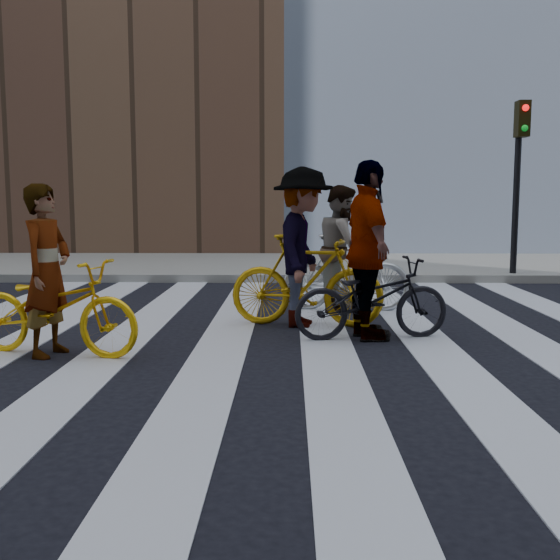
{
  "coord_description": "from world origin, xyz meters",
  "views": [
    {
      "loc": [
        0.16,
        -7.03,
        1.53
      ],
      "look_at": [
        0.05,
        0.3,
        0.63
      ],
      "focal_mm": 42.0,
      "sensor_mm": 36.0,
      "label": 1
    }
  ],
  "objects_px": {
    "rider_right": "(303,248)",
    "rider_rear": "(368,251)",
    "rider_left": "(47,271)",
    "bike_yellow_right": "(307,281)",
    "bike_silver_mid": "(346,273)",
    "bike_yellow_left": "(54,308)",
    "traffic_signal": "(519,159)",
    "rider_mid": "(342,249)",
    "bike_dark_rear": "(372,299)"
  },
  "relations": [
    {
      "from": "traffic_signal",
      "to": "bike_silver_mid",
      "type": "distance_m",
      "value": 5.13
    },
    {
      "from": "bike_silver_mid",
      "to": "bike_yellow_right",
      "type": "distance_m",
      "value": 1.26
    },
    {
      "from": "rider_mid",
      "to": "rider_rear",
      "type": "xyz_separation_m",
      "value": [
        0.13,
        -1.86,
        0.12
      ]
    },
    {
      "from": "bike_silver_mid",
      "to": "bike_yellow_left",
      "type": "bearing_deg",
      "value": 136.38
    },
    {
      "from": "traffic_signal",
      "to": "rider_mid",
      "type": "relative_size",
      "value": 1.92
    },
    {
      "from": "bike_dark_rear",
      "to": "rider_mid",
      "type": "relative_size",
      "value": 1.0
    },
    {
      "from": "bike_silver_mid",
      "to": "rider_mid",
      "type": "relative_size",
      "value": 1.02
    },
    {
      "from": "rider_right",
      "to": "rider_rear",
      "type": "height_order",
      "value": "rider_rear"
    },
    {
      "from": "traffic_signal",
      "to": "rider_rear",
      "type": "height_order",
      "value": "traffic_signal"
    },
    {
      "from": "bike_dark_rear",
      "to": "rider_left",
      "type": "distance_m",
      "value": 3.4
    },
    {
      "from": "bike_silver_mid",
      "to": "bike_dark_rear",
      "type": "bearing_deg",
      "value": -170.42
    },
    {
      "from": "bike_silver_mid",
      "to": "rider_left",
      "type": "bearing_deg",
      "value": 135.93
    },
    {
      "from": "traffic_signal",
      "to": "bike_yellow_left",
      "type": "xyz_separation_m",
      "value": [
        -6.57,
        -6.03,
        -1.8
      ]
    },
    {
      "from": "bike_silver_mid",
      "to": "rider_left",
      "type": "height_order",
      "value": "rider_left"
    },
    {
      "from": "rider_right",
      "to": "rider_rear",
      "type": "bearing_deg",
      "value": -127.38
    },
    {
      "from": "bike_yellow_left",
      "to": "rider_left",
      "type": "relative_size",
      "value": 1.07
    },
    {
      "from": "bike_yellow_right",
      "to": "traffic_signal",
      "type": "bearing_deg",
      "value": -32.58
    },
    {
      "from": "rider_mid",
      "to": "rider_rear",
      "type": "relative_size",
      "value": 0.88
    },
    {
      "from": "bike_yellow_left",
      "to": "rider_rear",
      "type": "relative_size",
      "value": 0.92
    },
    {
      "from": "bike_yellow_right",
      "to": "rider_right",
      "type": "height_order",
      "value": "rider_right"
    },
    {
      "from": "bike_dark_rear",
      "to": "bike_silver_mid",
      "type": "bearing_deg",
      "value": -6.1
    },
    {
      "from": "bike_yellow_left",
      "to": "bike_dark_rear",
      "type": "distance_m",
      "value": 3.33
    },
    {
      "from": "bike_dark_rear",
      "to": "rider_rear",
      "type": "bearing_deg",
      "value": 79.93
    },
    {
      "from": "rider_rear",
      "to": "bike_dark_rear",
      "type": "bearing_deg",
      "value": -100.07
    },
    {
      "from": "traffic_signal",
      "to": "rider_left",
      "type": "bearing_deg",
      "value": -137.66
    },
    {
      "from": "bike_yellow_left",
      "to": "bike_yellow_right",
      "type": "xyz_separation_m",
      "value": [
        2.53,
        1.55,
        0.08
      ]
    },
    {
      "from": "traffic_signal",
      "to": "bike_silver_mid",
      "type": "height_order",
      "value": "traffic_signal"
    },
    {
      "from": "bike_yellow_left",
      "to": "rider_right",
      "type": "height_order",
      "value": "rider_right"
    },
    {
      "from": "traffic_signal",
      "to": "rider_left",
      "type": "distance_m",
      "value": 9.07
    },
    {
      "from": "bike_yellow_right",
      "to": "rider_right",
      "type": "bearing_deg",
      "value": 99.46
    },
    {
      "from": "traffic_signal",
      "to": "bike_yellow_left",
      "type": "relative_size",
      "value": 1.83
    },
    {
      "from": "traffic_signal",
      "to": "bike_yellow_left",
      "type": "bearing_deg",
      "value": -137.44
    },
    {
      "from": "traffic_signal",
      "to": "bike_yellow_right",
      "type": "relative_size",
      "value": 1.79
    },
    {
      "from": "rider_left",
      "to": "bike_yellow_right",
      "type": "bearing_deg",
      "value": -45.64
    },
    {
      "from": "bike_silver_mid",
      "to": "bike_yellow_right",
      "type": "xyz_separation_m",
      "value": [
        -0.57,
        -1.12,
        0.03
      ]
    },
    {
      "from": "rider_mid",
      "to": "rider_right",
      "type": "xyz_separation_m",
      "value": [
        -0.57,
        -1.12,
        0.09
      ]
    },
    {
      "from": "bike_yellow_right",
      "to": "rider_right",
      "type": "distance_m",
      "value": 0.4
    },
    {
      "from": "bike_yellow_left",
      "to": "rider_left",
      "type": "xyz_separation_m",
      "value": [
        -0.05,
        0.0,
        0.37
      ]
    },
    {
      "from": "bike_silver_mid",
      "to": "bike_dark_rear",
      "type": "xyz_separation_m",
      "value": [
        0.13,
        -1.86,
        -0.08
      ]
    },
    {
      "from": "traffic_signal",
      "to": "bike_yellow_right",
      "type": "xyz_separation_m",
      "value": [
        -4.04,
        -4.48,
        -1.72
      ]
    },
    {
      "from": "bike_yellow_right",
      "to": "bike_dark_rear",
      "type": "bearing_deg",
      "value": -127.38
    },
    {
      "from": "bike_dark_rear",
      "to": "rider_rear",
      "type": "xyz_separation_m",
      "value": [
        -0.05,
        0.0,
        0.53
      ]
    },
    {
      "from": "rider_mid",
      "to": "rider_right",
      "type": "relative_size",
      "value": 0.9
    },
    {
      "from": "rider_left",
      "to": "traffic_signal",
      "type": "bearing_deg",
      "value": -34.33
    },
    {
      "from": "bike_yellow_right",
      "to": "rider_rear",
      "type": "bearing_deg",
      "value": -129.5
    },
    {
      "from": "rider_right",
      "to": "bike_silver_mid",
      "type": "bearing_deg",
      "value": -19.43
    },
    {
      "from": "bike_silver_mid",
      "to": "bike_yellow_right",
      "type": "relative_size",
      "value": 0.95
    },
    {
      "from": "bike_dark_rear",
      "to": "rider_left",
      "type": "bearing_deg",
      "value": 93.77
    },
    {
      "from": "bike_silver_mid",
      "to": "rider_left",
      "type": "distance_m",
      "value": 4.14
    },
    {
      "from": "bike_yellow_left",
      "to": "bike_silver_mid",
      "type": "xyz_separation_m",
      "value": [
        3.1,
        2.67,
        0.05
      ]
    }
  ]
}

